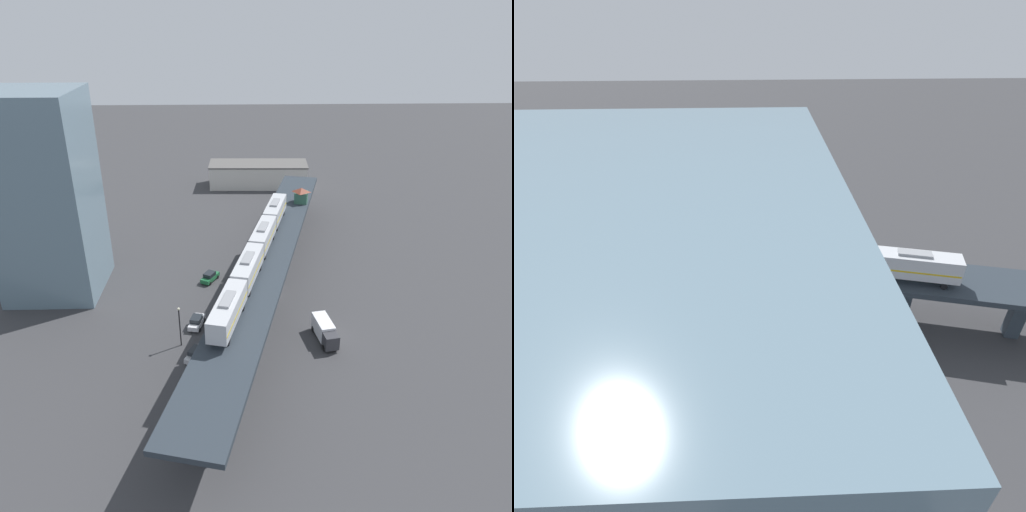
{
  "view_description": "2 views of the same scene",
  "coord_description": "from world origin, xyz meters",
  "views": [
    {
      "loc": [
        -4.69,
        -79.62,
        47.76
      ],
      "look_at": [
        -2.37,
        -3.88,
        9.76
      ],
      "focal_mm": 35.0,
      "sensor_mm": 36.0,
      "label": 1
    },
    {
      "loc": [
        -48.88,
        -1.99,
        39.99
      ],
      "look_at": [
        -2.37,
        -3.88,
        9.76
      ],
      "focal_mm": 28.0,
      "sensor_mm": 36.0,
      "label": 2
    }
  ],
  "objects": [
    {
      "name": "ground_plane",
      "position": [
        0.0,
        0.0,
        0.0
      ],
      "size": [
        400.0,
        400.0,
        0.0
      ],
      "primitive_type": "plane",
      "color": "#38383A"
    },
    {
      "name": "elevated_viaduct",
      "position": [
        -0.04,
        -0.18,
        7.08
      ],
      "size": [
        29.65,
        91.42,
        8.26
      ],
      "color": "#283039",
      "rests_on": "ground"
    },
    {
      "name": "subway_train",
      "position": [
        -2.37,
        -3.88,
        10.8
      ],
      "size": [
        14.35,
        49.08,
        4.45
      ],
      "color": "silver",
      "rests_on": "elevated_viaduct"
    },
    {
      "name": "signal_hut",
      "position": [
        8.66,
        25.77,
        10.06
      ],
      "size": [
        3.88,
        3.88,
        3.4
      ],
      "color": "#33604C",
      "rests_on": "elevated_viaduct"
    },
    {
      "name": "street_car_silver",
      "position": [
        -11.84,
        -18.87,
        0.94
      ],
      "size": [
        3.56,
        4.74,
        1.89
      ],
      "color": "#B7BABF",
      "rests_on": "ground"
    },
    {
      "name": "street_car_white",
      "position": [
        -12.44,
        -10.24,
        0.94
      ],
      "size": [
        2.7,
        4.68,
        1.89
      ],
      "color": "silver",
      "rests_on": "ground"
    },
    {
      "name": "street_car_green",
      "position": [
        -11.04,
        5.05,
        0.94
      ],
      "size": [
        3.63,
        4.73,
        1.89
      ],
      "color": "#1E6638",
      "rests_on": "ground"
    },
    {
      "name": "delivery_truck",
      "position": [
        8.23,
        -14.62,
        1.76
      ],
      "size": [
        3.55,
        7.49,
        3.2
      ],
      "color": "#333338",
      "rests_on": "ground"
    },
    {
      "name": "street_lamp",
      "position": [
        -14.49,
        -15.41,
        4.11
      ],
      "size": [
        0.44,
        0.44,
        6.94
      ],
      "color": "black",
      "rests_on": "ground"
    }
  ]
}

